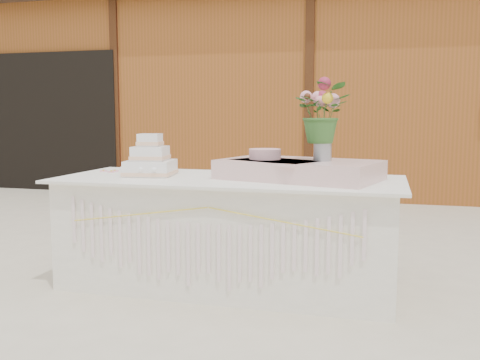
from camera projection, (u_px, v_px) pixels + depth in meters
name	position (u px, v px, depth m)	size (l,w,h in m)	color
ground	(229.00, 284.00, 3.83)	(80.00, 80.00, 0.00)	beige
barn	(324.00, 88.00, 9.37)	(12.60, 4.60, 3.30)	brown
cake_table	(229.00, 232.00, 3.77)	(2.40, 1.00, 0.77)	white
wedding_cake	(150.00, 161.00, 3.87)	(0.38, 0.38, 0.30)	white
pink_cake_stand	(265.00, 162.00, 3.71)	(0.28, 0.28, 0.20)	silver
satin_runner	(299.00, 170.00, 3.64)	(1.04, 0.60, 0.13)	beige
flower_vase	(323.00, 148.00, 3.57)	(0.12, 0.12, 0.17)	#ADADB2
bouquet	(323.00, 106.00, 3.53)	(0.36, 0.31, 0.40)	#346428
loose_flowers	(102.00, 172.00, 4.06)	(0.12, 0.30, 0.02)	pink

